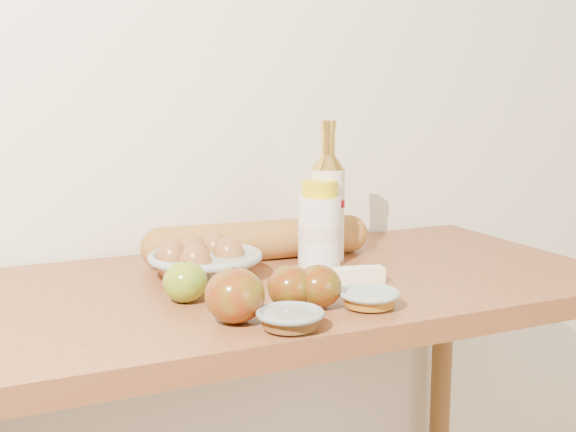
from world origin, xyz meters
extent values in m
cube|color=white|center=(0.00, 1.51, 1.30)|extent=(3.50, 0.02, 2.60)
cube|color=#9F5C33|center=(0.00, 1.18, 0.88)|extent=(1.20, 0.60, 0.04)
cylinder|color=brown|center=(0.55, 1.43, 0.43)|extent=(0.05, 0.05, 0.86)
cylinder|color=beige|center=(0.15, 1.28, 0.99)|extent=(0.08, 0.08, 0.18)
cylinder|color=maroon|center=(0.15, 1.28, 1.01)|extent=(0.08, 0.08, 0.02)
cone|color=gold|center=(0.15, 1.28, 1.10)|extent=(0.08, 0.08, 0.03)
cylinder|color=gold|center=(0.15, 1.28, 1.13)|extent=(0.03, 0.03, 0.05)
cylinder|color=gold|center=(0.15, 1.28, 1.17)|extent=(0.04, 0.04, 0.02)
cylinder|color=white|center=(0.11, 1.25, 0.97)|extent=(0.10, 0.10, 0.13)
cylinder|color=beige|center=(0.11, 1.25, 0.97)|extent=(0.10, 0.10, 0.03)
cylinder|color=yellow|center=(0.11, 1.25, 1.05)|extent=(0.08, 0.08, 0.03)
torus|color=#97A5A0|center=(-0.12, 1.24, 0.94)|extent=(0.27, 0.27, 0.02)
ellipsoid|color=brown|center=(-0.15, 1.21, 0.94)|extent=(0.07, 0.07, 0.07)
ellipsoid|color=brown|center=(-0.08, 1.24, 0.94)|extent=(0.07, 0.07, 0.07)
ellipsoid|color=brown|center=(-0.13, 1.28, 0.94)|extent=(0.07, 0.07, 0.07)
ellipsoid|color=brown|center=(-0.18, 1.26, 0.94)|extent=(0.07, 0.07, 0.07)
ellipsoid|color=brown|center=(-0.08, 1.29, 0.94)|extent=(0.07, 0.07, 0.07)
cylinder|color=#C0823A|center=(0.02, 1.33, 0.94)|extent=(0.39, 0.11, 0.08)
sphere|color=#C0823A|center=(-0.17, 1.35, 0.94)|extent=(0.08, 0.08, 0.08)
sphere|color=#C0823A|center=(0.22, 1.32, 0.94)|extent=(0.08, 0.08, 0.08)
ellipsoid|color=#9C931F|center=(-0.20, 1.12, 0.93)|extent=(0.09, 0.09, 0.07)
cylinder|color=#4E351A|center=(-0.20, 1.12, 0.96)|extent=(0.01, 0.01, 0.01)
ellipsoid|color=maroon|center=(-0.16, 0.99, 0.94)|extent=(0.10, 0.10, 0.08)
cylinder|color=#4F321A|center=(-0.16, 0.99, 0.98)|extent=(0.01, 0.01, 0.01)
ellipsoid|color=maroon|center=(-0.02, 1.00, 0.93)|extent=(0.08, 0.08, 0.07)
cylinder|color=#492F18|center=(-0.02, 1.00, 0.96)|extent=(0.01, 0.01, 0.01)
torus|color=gray|center=(-0.10, 0.93, 0.92)|extent=(0.13, 0.13, 0.01)
cylinder|color=brown|center=(-0.10, 0.93, 0.91)|extent=(0.11, 0.11, 0.02)
torus|color=#95A39E|center=(0.06, 0.97, 0.92)|extent=(0.11, 0.11, 0.01)
cylinder|color=brown|center=(0.06, 0.97, 0.91)|extent=(0.09, 0.09, 0.02)
cube|color=#FCF7C3|center=(0.10, 1.10, 0.91)|extent=(0.11, 0.05, 0.03)
cube|color=white|center=(0.10, 1.10, 0.91)|extent=(0.06, 0.04, 0.03)
ellipsoid|color=maroon|center=(-0.06, 1.02, 0.93)|extent=(0.08, 0.08, 0.07)
cylinder|color=#492F18|center=(-0.06, 1.02, 0.96)|extent=(0.01, 0.01, 0.01)
camera|label=1|loc=(-0.51, 0.04, 1.24)|focal=45.00mm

